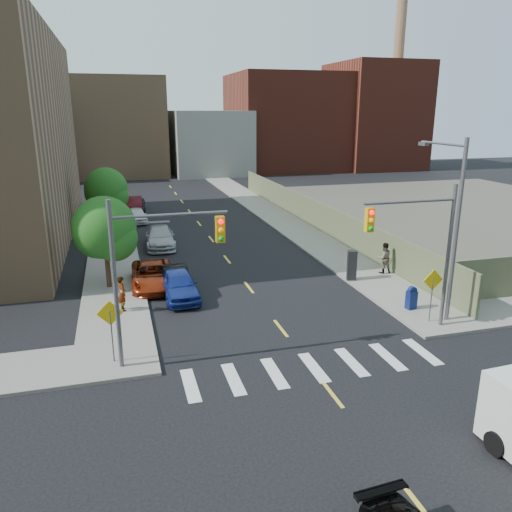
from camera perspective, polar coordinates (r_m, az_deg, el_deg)
ground at (r=18.04m, az=11.36°, el=-18.38°), size 160.00×160.00×0.00m
sidewalk_nw at (r=55.47m, az=-16.11°, el=5.26°), size 3.50×73.00×0.15m
sidewalk_ne at (r=57.44m, az=-0.41°, el=6.27°), size 3.50×73.00×0.15m
fence_north at (r=45.22m, az=6.41°, el=4.90°), size 0.12×44.00×2.50m
gravel_lot at (r=56.50m, az=23.22°, el=4.72°), size 36.00×42.00×0.06m
bg_bldg_west at (r=84.45m, az=-26.42°, el=11.91°), size 14.00×18.00×12.00m
bg_bldg_midwest at (r=85.08m, az=-15.39°, el=14.04°), size 14.00×16.00×15.00m
bg_bldg_center at (r=84.57m, az=-5.49°, el=12.82°), size 12.00×16.00×10.00m
bg_bldg_east at (r=89.93m, az=3.33°, el=14.99°), size 18.00×18.00×16.00m
bg_bldg_fareast at (r=94.53m, az=13.31°, el=15.27°), size 14.00×16.00×18.00m
smokestack at (r=96.58m, az=15.70°, el=18.10°), size 1.80×1.80×28.00m
signal_nw at (r=19.90m, az=-11.64°, el=-0.49°), size 4.59×0.30×7.00m
signal_ne at (r=23.82m, az=18.38°, el=1.80°), size 4.59×0.30×7.00m
streetlight_ne at (r=25.66m, az=21.54°, el=4.08°), size 0.25×3.70×9.00m
warn_sign_nw at (r=21.20m, az=-16.28°, el=-7.05°), size 1.06×0.06×2.83m
warn_sign_ne at (r=25.60m, az=19.52°, el=-3.26°), size 1.06×0.06×2.83m
warn_sign_midwest at (r=34.04m, az=-16.31°, el=1.80°), size 1.06×0.06×2.83m
tree_west_near at (r=29.86m, az=-16.92°, el=2.69°), size 3.66×3.64×5.52m
tree_west_far at (r=44.60m, az=-16.73°, el=7.06°), size 3.66×3.64×5.52m
parked_car_blue at (r=28.26m, az=-8.80°, el=-3.23°), size 2.04×4.71×1.58m
parked_car_black at (r=29.60m, az=-9.13°, el=-2.56°), size 1.55×4.16×1.36m
parked_car_red at (r=30.33m, az=-11.77°, el=-2.14°), size 2.60×5.30×1.45m
parked_car_silver at (r=39.07m, az=-10.89°, el=2.14°), size 2.39×5.37×1.53m
parked_car_white at (r=48.08m, az=-13.45°, el=4.55°), size 1.90×4.12×1.37m
parked_car_maroon at (r=53.39m, az=-13.74°, el=5.76°), size 1.76×4.62×1.50m
parked_car_grey at (r=53.63m, az=-13.75°, el=5.71°), size 2.42×4.89×1.33m
mailbox at (r=27.33m, az=17.35°, el=-4.59°), size 0.56×0.46×1.24m
payphone at (r=30.92m, az=10.90°, el=-1.05°), size 0.66×0.59×1.85m
pedestrian_west at (r=26.69m, az=-15.05°, el=-4.17°), size 0.60×0.77×1.85m
pedestrian_east at (r=32.67m, az=14.42°, el=-0.22°), size 1.00×0.80×1.97m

